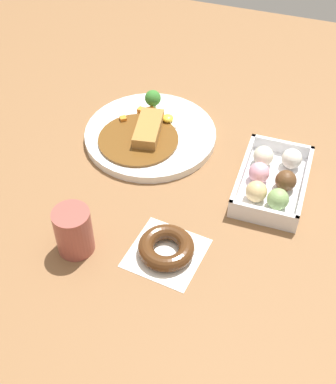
% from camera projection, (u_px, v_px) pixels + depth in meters
% --- Properties ---
extents(ground_plane, '(1.60, 1.60, 0.00)m').
position_uv_depth(ground_plane, '(185.00, 193.00, 1.07)').
color(ground_plane, brown).
extents(curry_plate, '(0.29, 0.29, 0.07)m').
position_uv_depth(curry_plate, '(149.00, 134.00, 1.18)').
color(curry_plate, white).
rests_on(curry_plate, ground_plane).
extents(donut_box, '(0.21, 0.13, 0.05)m').
position_uv_depth(donut_box, '(272.00, 180.00, 1.07)').
color(donut_box, white).
rests_on(donut_box, ground_plane).
extents(chocolate_ring_donut, '(0.14, 0.14, 0.03)m').
position_uv_depth(chocolate_ring_donut, '(166.00, 248.00, 0.96)').
color(chocolate_ring_donut, white).
rests_on(chocolate_ring_donut, ground_plane).
extents(coffee_mug, '(0.07, 0.07, 0.09)m').
position_uv_depth(coffee_mug, '(74.00, 231.00, 0.94)').
color(coffee_mug, '#9E4C42').
rests_on(coffee_mug, ground_plane).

